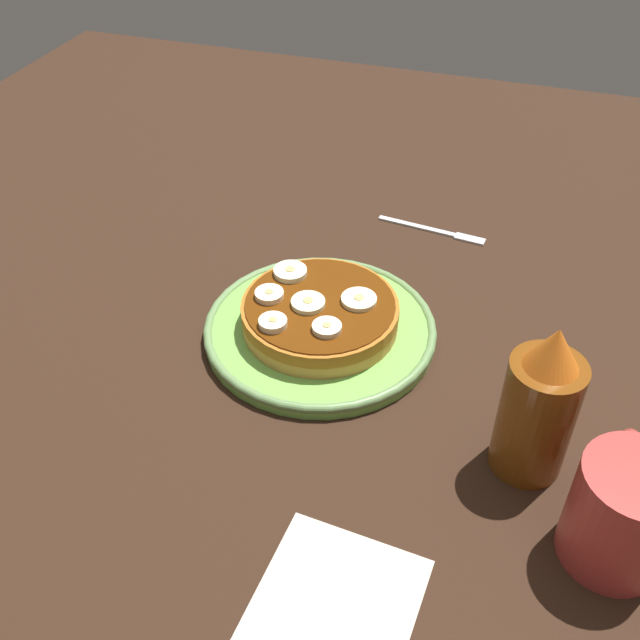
{
  "coord_description": "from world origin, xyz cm",
  "views": [
    {
      "loc": [
        -51.46,
        -16.85,
        47.61
      ],
      "look_at": [
        0.0,
        0.0,
        1.96
      ],
      "focal_mm": 41.04,
      "sensor_mm": 36.0,
      "label": 1
    }
  ],
  "objects_px": {
    "pancake_stack": "(318,314)",
    "banana_slice_0": "(308,303)",
    "napkin": "(337,600)",
    "coffee_mug": "(624,509)",
    "plate": "(320,329)",
    "fork": "(438,230)",
    "banana_slice_5": "(290,272)",
    "banana_slice_1": "(359,300)",
    "syrup_bottle": "(538,408)",
    "banana_slice_2": "(273,323)",
    "banana_slice_3": "(269,295)",
    "banana_slice_4": "(327,328)"
  },
  "relations": [
    {
      "from": "banana_slice_2",
      "to": "banana_slice_5",
      "type": "distance_m",
      "value": 0.08
    },
    {
      "from": "banana_slice_0",
      "to": "banana_slice_3",
      "type": "bearing_deg",
      "value": 90.07
    },
    {
      "from": "pancake_stack",
      "to": "banana_slice_5",
      "type": "height_order",
      "value": "banana_slice_5"
    },
    {
      "from": "banana_slice_5",
      "to": "banana_slice_4",
      "type": "bearing_deg",
      "value": -138.99
    },
    {
      "from": "banana_slice_4",
      "to": "banana_slice_3",
      "type": "bearing_deg",
      "value": 66.67
    },
    {
      "from": "plate",
      "to": "banana_slice_2",
      "type": "distance_m",
      "value": 0.06
    },
    {
      "from": "banana_slice_4",
      "to": "napkin",
      "type": "xyz_separation_m",
      "value": [
        -0.23,
        -0.08,
        -0.04
      ]
    },
    {
      "from": "pancake_stack",
      "to": "banana_slice_4",
      "type": "relative_size",
      "value": 5.75
    },
    {
      "from": "banana_slice_5",
      "to": "pancake_stack",
      "type": "bearing_deg",
      "value": -130.32
    },
    {
      "from": "fork",
      "to": "plate",
      "type": "bearing_deg",
      "value": 161.15
    },
    {
      "from": "pancake_stack",
      "to": "fork",
      "type": "distance_m",
      "value": 0.23
    },
    {
      "from": "banana_slice_2",
      "to": "banana_slice_5",
      "type": "bearing_deg",
      "value": 8.49
    },
    {
      "from": "pancake_stack",
      "to": "banana_slice_3",
      "type": "xyz_separation_m",
      "value": [
        -0.01,
        0.05,
        0.02
      ]
    },
    {
      "from": "banana_slice_4",
      "to": "coffee_mug",
      "type": "relative_size",
      "value": 0.25
    },
    {
      "from": "napkin",
      "to": "syrup_bottle",
      "type": "relative_size",
      "value": 0.77
    },
    {
      "from": "banana_slice_1",
      "to": "napkin",
      "type": "xyz_separation_m",
      "value": [
        -0.28,
        -0.06,
        -0.04
      ]
    },
    {
      "from": "banana_slice_4",
      "to": "banana_slice_5",
      "type": "bearing_deg",
      "value": 41.01
    },
    {
      "from": "napkin",
      "to": "banana_slice_0",
      "type": "bearing_deg",
      "value": 22.84
    },
    {
      "from": "coffee_mug",
      "to": "banana_slice_1",
      "type": "bearing_deg",
      "value": 54.42
    },
    {
      "from": "coffee_mug",
      "to": "banana_slice_5",
      "type": "bearing_deg",
      "value": 58.7
    },
    {
      "from": "banana_slice_5",
      "to": "coffee_mug",
      "type": "bearing_deg",
      "value": -121.3
    },
    {
      "from": "banana_slice_1",
      "to": "banana_slice_5",
      "type": "distance_m",
      "value": 0.08
    },
    {
      "from": "napkin",
      "to": "banana_slice_1",
      "type": "bearing_deg",
      "value": 12.96
    },
    {
      "from": "plate",
      "to": "fork",
      "type": "distance_m",
      "value": 0.23
    },
    {
      "from": "banana_slice_0",
      "to": "banana_slice_3",
      "type": "height_order",
      "value": "same"
    },
    {
      "from": "napkin",
      "to": "coffee_mug",
      "type": "bearing_deg",
      "value": -59.77
    },
    {
      "from": "banana_slice_2",
      "to": "napkin",
      "type": "distance_m",
      "value": 0.26
    },
    {
      "from": "banana_slice_1",
      "to": "pancake_stack",
      "type": "bearing_deg",
      "value": 110.89
    },
    {
      "from": "pancake_stack",
      "to": "banana_slice_0",
      "type": "xyz_separation_m",
      "value": [
        -0.01,
        0.01,
        0.02
      ]
    },
    {
      "from": "banana_slice_5",
      "to": "fork",
      "type": "bearing_deg",
      "value": -32.52
    },
    {
      "from": "plate",
      "to": "napkin",
      "type": "xyz_separation_m",
      "value": [
        -0.26,
        -0.1,
        -0.01
      ]
    },
    {
      "from": "pancake_stack",
      "to": "banana_slice_5",
      "type": "distance_m",
      "value": 0.06
    },
    {
      "from": "plate",
      "to": "banana_slice_4",
      "type": "relative_size",
      "value": 8.33
    },
    {
      "from": "pancake_stack",
      "to": "banana_slice_3",
      "type": "height_order",
      "value": "banana_slice_3"
    },
    {
      "from": "pancake_stack",
      "to": "banana_slice_2",
      "type": "height_order",
      "value": "banana_slice_2"
    },
    {
      "from": "syrup_bottle",
      "to": "banana_slice_5",
      "type": "bearing_deg",
      "value": 62.21
    },
    {
      "from": "banana_slice_2",
      "to": "pancake_stack",
      "type": "bearing_deg",
      "value": -33.35
    },
    {
      "from": "napkin",
      "to": "syrup_bottle",
      "type": "height_order",
      "value": "syrup_bottle"
    },
    {
      "from": "banana_slice_1",
      "to": "banana_slice_2",
      "type": "height_order",
      "value": "banana_slice_2"
    },
    {
      "from": "plate",
      "to": "banana_slice_1",
      "type": "xyz_separation_m",
      "value": [
        0.01,
        -0.03,
        0.03
      ]
    },
    {
      "from": "banana_slice_1",
      "to": "banana_slice_3",
      "type": "distance_m",
      "value": 0.09
    },
    {
      "from": "fork",
      "to": "banana_slice_4",
      "type": "bearing_deg",
      "value": 167.44
    },
    {
      "from": "pancake_stack",
      "to": "banana_slice_0",
      "type": "height_order",
      "value": "banana_slice_0"
    },
    {
      "from": "banana_slice_3",
      "to": "syrup_bottle",
      "type": "xyz_separation_m",
      "value": [
        -0.09,
        -0.26,
        0.02
      ]
    },
    {
      "from": "banana_slice_5",
      "to": "syrup_bottle",
      "type": "distance_m",
      "value": 0.28
    },
    {
      "from": "pancake_stack",
      "to": "banana_slice_1",
      "type": "xyz_separation_m",
      "value": [
        0.01,
        -0.04,
        0.02
      ]
    },
    {
      "from": "pancake_stack",
      "to": "banana_slice_1",
      "type": "bearing_deg",
      "value": -69.11
    },
    {
      "from": "banana_slice_1",
      "to": "coffee_mug",
      "type": "xyz_separation_m",
      "value": [
        -0.17,
        -0.24,
        0.0
      ]
    },
    {
      "from": "banana_slice_2",
      "to": "banana_slice_3",
      "type": "xyz_separation_m",
      "value": [
        0.04,
        0.02,
        -0.0
      ]
    },
    {
      "from": "banana_slice_3",
      "to": "fork",
      "type": "xyz_separation_m",
      "value": [
        0.22,
        -0.12,
        -0.04
      ]
    }
  ]
}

